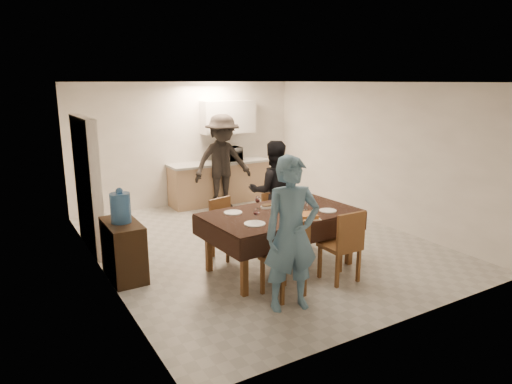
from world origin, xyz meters
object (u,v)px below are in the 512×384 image
Objects in this scene: water_jug at (120,208)px; savoury_tart at (303,216)px; microwave at (228,154)px; person_far at (273,191)px; water_pitcher at (303,202)px; person_kitchen at (222,162)px; wine_bottle at (276,200)px; person_near at (292,234)px; dining_table at (281,215)px; console at (124,250)px.

water_jug is 2.43m from savoury_tart.
person_far is (-0.54, -2.66, -0.22)m from microwave.
person_kitchen is (0.37, 3.31, 0.05)m from water_pitcher.
person_far is (0.60, 1.00, -0.16)m from wine_bottle.
person_kitchen is at bearing 86.80° from person_near.
microwave is at bearing 70.27° from dining_table.
person_near reaches higher than console.
water_pitcher is 0.12× the size of person_far.
console is 3.72m from person_kitchen.
water_jug reaches higher than savoury_tart.
person_far is at bearing 5.54° from console.
water_pitcher is at bearing 101.48° from person_far.
savoury_tart is 4.21m from microwave.
person_kitchen reaches higher than water_pitcher.
savoury_tart is 1.50m from person_far.
person_near reaches higher than dining_table.
microwave is at bearing 84.21° from person_near.
savoury_tart is at bearing -78.66° from dining_table.
microwave is 2.72m from person_far.
person_kitchen is (0.17, 2.21, 0.14)m from person_far.
person_far is (1.10, 2.10, -0.07)m from person_near.
console is 4.31m from microwave.
console is 2.19m from wine_bottle.
dining_table is at bearing 73.67° from microwave.
water_jug is 2.10m from wine_bottle.
console is 0.43× the size of person_kitchen.
dining_table is 4.06× the size of microwave.
wine_bottle is 3.83m from microwave.
person_far reaches higher than water_pitcher.
dining_table is at bearing 84.14° from person_far.
water_pitcher is 1.35m from person_near.
person_kitchen is at bearing -72.55° from person_far.
person_near is at bearing -51.63° from water_jug.
water_jug is 0.24× the size of person_far.
water_pitcher is 1.12m from person_far.
person_kitchen is at bearing 80.37° from savoury_tart.
wine_bottle is at bearing 131.60° from dining_table.
person_kitchen reaches higher than person_near.
water_jug is at bearing 27.33° from person_far.
dining_table is 2.58× the size of console.
savoury_tart is at bearing -127.15° from water_pitcher.
dining_table is at bearing 104.74° from savoury_tart.
person_kitchen is (0.62, 3.64, 0.13)m from savoury_tart.
water_pitcher is 0.38× the size of microwave.
microwave is at bearing 78.91° from water_pitcher.
person_near is 0.93× the size of person_kitchen.
person_far is at bearing 58.95° from dining_table.
wine_bottle reaches higher than water_pitcher.
wine_bottle is 0.42m from water_pitcher.
wine_bottle is at bearing -20.91° from console.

